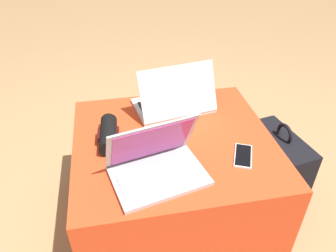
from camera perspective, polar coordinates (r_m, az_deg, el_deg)
ground_plane at (r=1.72m, az=0.83°, el=-14.98°), size 14.00×14.00×0.00m
ottoman at (r=1.54m, az=0.91°, el=-9.31°), size 0.84×0.77×0.48m
laptop_near at (r=1.19m, az=-2.06°, el=-6.64°), size 0.38×0.30×0.23m
laptop_far at (r=1.54m, az=1.15°, el=4.44°), size 0.39×0.29×0.23m
cell_phone at (r=1.32m, az=12.94°, el=-5.09°), size 0.12×0.16×0.01m
backpack at (r=1.76m, az=18.44°, el=-7.10°), size 0.25×0.38×0.46m
wrist_brace at (r=1.37m, az=-10.34°, el=-1.41°), size 0.09×0.21×0.07m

